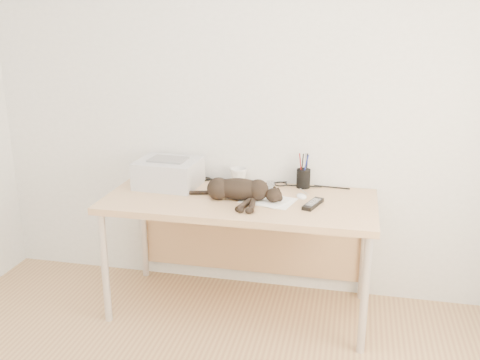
% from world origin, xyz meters
% --- Properties ---
extents(wall_back, '(3.50, 0.00, 3.50)m').
position_xyz_m(wall_back, '(0.00, 1.75, 1.30)').
color(wall_back, white).
rests_on(wall_back, floor).
extents(desk, '(1.60, 0.70, 0.74)m').
position_xyz_m(desk, '(0.00, 1.48, 0.61)').
color(desk, tan).
rests_on(desk, floor).
extents(printer, '(0.40, 0.34, 0.18)m').
position_xyz_m(printer, '(-0.49, 1.53, 0.83)').
color(printer, '#B6B6BB').
rests_on(printer, desk).
extents(papers, '(0.38, 0.32, 0.01)m').
position_xyz_m(papers, '(0.16, 1.39, 0.74)').
color(papers, white).
rests_on(papers, desk).
extents(cat, '(0.61, 0.28, 0.14)m').
position_xyz_m(cat, '(-0.01, 1.36, 0.80)').
color(cat, black).
rests_on(cat, desk).
extents(mug, '(0.15, 0.15, 0.10)m').
position_xyz_m(mug, '(-0.07, 1.67, 0.79)').
color(mug, silver).
rests_on(mug, desk).
extents(pen_cup, '(0.09, 0.09, 0.22)m').
position_xyz_m(pen_cup, '(0.35, 1.68, 0.80)').
color(pen_cup, black).
rests_on(pen_cup, desk).
extents(remote_grey, '(0.08, 0.17, 0.02)m').
position_xyz_m(remote_grey, '(0.15, 1.64, 0.75)').
color(remote_grey, slate).
rests_on(remote_grey, desk).
extents(remote_black, '(0.11, 0.20, 0.02)m').
position_xyz_m(remote_black, '(0.44, 1.35, 0.75)').
color(remote_black, black).
rests_on(remote_black, desk).
extents(mouse, '(0.09, 0.11, 0.03)m').
position_xyz_m(mouse, '(0.36, 1.49, 0.76)').
color(mouse, white).
rests_on(mouse, desk).
extents(cable_tangle, '(1.36, 0.09, 0.01)m').
position_xyz_m(cable_tangle, '(0.00, 1.70, 0.75)').
color(cable_tangle, black).
rests_on(cable_tangle, desk).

